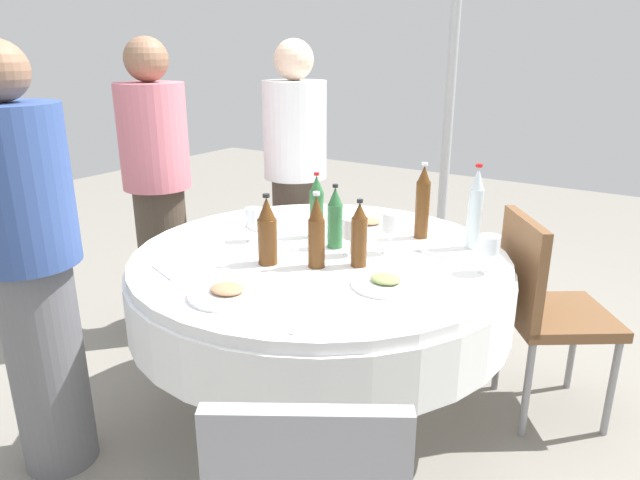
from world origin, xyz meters
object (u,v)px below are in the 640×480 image
(plate_left, at_px, (275,223))
(wine_glass_east, at_px, (351,231))
(dining_table, at_px, (320,287))
(bottle_green_front, at_px, (335,219))
(bottle_brown_right, at_px, (359,236))
(wine_glass_near, at_px, (391,224))
(person_far, at_px, (30,265))
(wine_glass_mid, at_px, (489,246))
(chair_front, at_px, (542,301))
(plate_north, at_px, (368,224))
(bottle_clear_outer, at_px, (475,209))
(person_outer, at_px, (158,189))
(plate_west, at_px, (227,293))
(plate_inner, at_px, (386,283))
(bottle_green_near, at_px, (317,207))
(bottle_brown_east, at_px, (423,203))
(person_right, at_px, (295,180))
(wine_glass_front, at_px, (253,218))
(bottle_brown_far, at_px, (267,232))
(bottle_brown_mid, at_px, (316,233))

(plate_left, bearing_deg, wine_glass_east, 163.20)
(dining_table, height_order, plate_left, plate_left)
(dining_table, distance_m, bottle_green_front, 0.28)
(bottle_brown_right, xyz_separation_m, bottle_green_front, (0.18, -0.13, 0.00))
(wine_glass_near, distance_m, person_far, 1.29)
(bottle_green_front, xyz_separation_m, wine_glass_mid, (-0.59, -0.07, -0.02))
(wine_glass_east, bearing_deg, chair_front, -141.89)
(plate_north, bearing_deg, bottle_brown_right, 115.15)
(bottle_clear_outer, height_order, wine_glass_near, bottle_clear_outer)
(chair_front, bearing_deg, person_outer, -114.73)
(plate_west, distance_m, plate_inner, 0.52)
(dining_table, relative_size, plate_left, 5.99)
(bottle_green_near, bearing_deg, plate_north, -114.19)
(wine_glass_near, relative_size, person_outer, 0.10)
(dining_table, distance_m, person_far, 1.05)
(bottle_brown_east, distance_m, person_right, 0.99)
(bottle_green_near, xyz_separation_m, bottle_brown_east, (-0.37, -0.24, 0.02))
(bottle_green_front, xyz_separation_m, wine_glass_front, (0.32, 0.12, -0.02))
(wine_glass_mid, height_order, plate_inner, wine_glass_mid)
(plate_west, bearing_deg, wine_glass_mid, -133.35)
(wine_glass_east, height_order, person_far, person_far)
(dining_table, height_order, bottle_brown_far, bottle_brown_far)
(bottle_brown_east, bearing_deg, bottle_clear_outer, 178.32)
(bottle_brown_far, height_order, plate_north, bottle_brown_far)
(person_outer, xyz_separation_m, person_far, (-0.45, 0.95, -0.02))
(bottle_green_front, bearing_deg, bottle_brown_east, -127.53)
(bottle_clear_outer, relative_size, plate_left, 1.36)
(bottle_brown_east, bearing_deg, dining_table, 57.28)
(wine_glass_east, bearing_deg, bottle_brown_mid, 76.90)
(wine_glass_front, bearing_deg, plate_west, 121.19)
(dining_table, xyz_separation_m, wine_glass_near, (-0.23, -0.15, 0.26))
(wine_glass_mid, xyz_separation_m, person_outer, (1.72, -0.02, -0.03))
(bottle_brown_right, bearing_deg, person_outer, -9.29)
(plate_left, bearing_deg, wine_glass_near, 176.19)
(wine_glass_near, relative_size, plate_left, 0.65)
(person_outer, bearing_deg, bottle_brown_mid, -95.71)
(bottle_clear_outer, distance_m, plate_west, 1.03)
(bottle_brown_far, height_order, person_far, person_far)
(wine_glass_near, height_order, chair_front, wine_glass_near)
(bottle_brown_right, distance_m, plate_west, 0.53)
(wine_glass_mid, bearing_deg, bottle_brown_far, 27.05)
(bottle_clear_outer, bearing_deg, person_right, -18.00)
(bottle_green_near, relative_size, person_outer, 0.18)
(bottle_brown_right, relative_size, bottle_brown_mid, 0.89)
(bottle_brown_east, relative_size, plate_west, 1.26)
(wine_glass_near, relative_size, plate_north, 0.63)
(bottle_brown_mid, bearing_deg, person_outer, -14.53)
(bottle_brown_mid, height_order, plate_left, bottle_brown_mid)
(bottle_green_near, relative_size, wine_glass_mid, 2.00)
(bottle_green_front, distance_m, person_far, 1.10)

